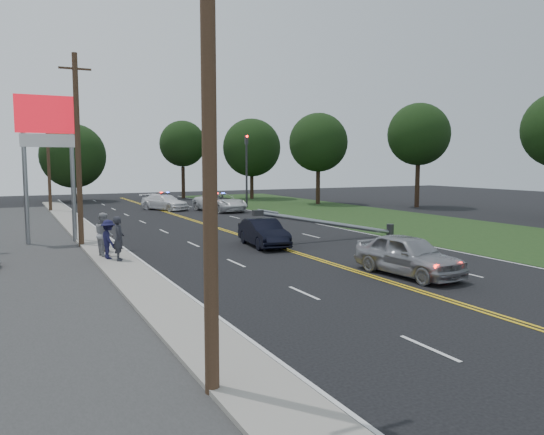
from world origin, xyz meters
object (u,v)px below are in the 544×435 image
crashed_sedan (264,233)px  bystander_a (119,238)px  traffic_signal (247,164)px  utility_pole_near (209,127)px  bystander_c (108,239)px  fallen_streetlight (336,224)px  bystander_d (105,235)px  utility_pole_far (48,155)px  waiting_sedan (409,255)px  pylon_sign (47,133)px  utility_pole_mid (78,150)px  emergency_a (220,202)px  emergency_b (165,202)px  bystander_b (104,234)px

crashed_sedan → bystander_a: bystander_a is taller
traffic_signal → utility_pole_near: utility_pole_near is taller
traffic_signal → utility_pole_near: (-17.50, -38.00, 0.88)m
bystander_c → fallen_streetlight: bearing=-92.8°
utility_pole_near → traffic_signal: bearing=65.3°
crashed_sedan → bystander_d: 8.00m
utility_pole_far → bystander_d: utility_pole_far is taller
fallen_streetlight → bystander_d: bearing=175.6°
waiting_sedan → bystander_d: bearing=128.4°
pylon_sign → traffic_signal: bearing=40.4°
pylon_sign → bystander_d: 7.41m
utility_pole_mid → emergency_a: 21.14m
fallen_streetlight → crashed_sedan: 4.77m
bystander_a → bystander_c: bearing=38.6°
crashed_sedan → waiting_sedan: (1.97, -9.07, 0.09)m
fallen_streetlight → emergency_b: 23.32m
utility_pole_mid → bystander_c: utility_pole_mid is taller
utility_pole_far → utility_pole_mid: bearing=-90.0°
utility_pole_mid → utility_pole_far: (0.00, 22.00, 0.00)m
waiting_sedan → emergency_b: (-0.96, 32.38, -0.08)m
crashed_sedan → emergency_b: (1.00, 23.32, 0.01)m
utility_pole_far → crashed_sedan: bearing=-71.8°
traffic_signal → bystander_b: size_ratio=3.52×
waiting_sedan → bystander_d: 14.29m
utility_pole_far → emergency_b: size_ratio=1.97×
utility_pole_mid → bystander_d: size_ratio=6.00×
utility_pole_far → crashed_sedan: size_ratio=2.27×
fallen_streetlight → bystander_a: bearing=-172.4°
pylon_sign → waiting_sedan: (11.90, -15.36, -5.19)m
utility_pole_near → bystander_a: utility_pole_near is taller
fallen_streetlight → emergency_a: fallen_streetlight is taller
bystander_c → bystander_d: (0.16, 1.98, -0.05)m
utility_pole_far → emergency_a: (13.76, -6.53, -4.27)m
utility_pole_mid → emergency_a: size_ratio=1.70×
emergency_b → bystander_c: bearing=-138.2°
traffic_signal → emergency_a: bearing=-146.0°
utility_pole_mid → waiting_sedan: bearing=-51.6°
utility_pole_near → emergency_a: (13.76, 35.47, -4.27)m
utility_pole_far → emergency_a: utility_pole_far is taller
bystander_d → waiting_sedan: bearing=-126.1°
emergency_a → bystander_d: (-13.03, -18.50, 0.14)m
pylon_sign → bystander_a: pylon_sign is taller
pylon_sign → emergency_a: (15.06, 13.47, -5.18)m
waiting_sedan → utility_pole_far: bearing=101.4°
pylon_sign → bystander_d: pylon_sign is taller
utility_pole_near → bystander_d: 17.48m
fallen_streetlight → utility_pole_mid: utility_pole_mid is taller
waiting_sedan → emergency_a: emergency_a is taller
bystander_d → emergency_b: bearing=-11.8°
traffic_signal → emergency_b: bearing=172.6°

